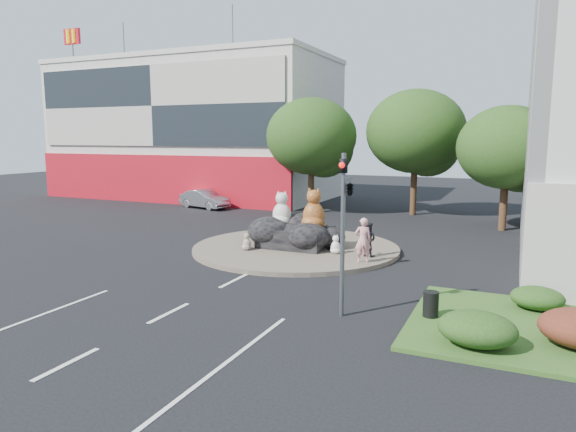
% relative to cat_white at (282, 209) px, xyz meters
% --- Properties ---
extents(ground, '(120.00, 120.00, 0.00)m').
position_rel_cat_white_xyz_m(ground, '(0.78, -10.07, -1.99)').
color(ground, black).
rests_on(ground, ground).
extents(roundabout_island, '(10.00, 10.00, 0.20)m').
position_rel_cat_white_xyz_m(roundabout_island, '(0.78, -0.07, -1.89)').
color(roundabout_island, brown).
rests_on(roundabout_island, ground).
extents(rock_plinth, '(3.20, 2.60, 0.90)m').
position_rel_cat_white_xyz_m(rock_plinth, '(0.78, -0.07, -1.34)').
color(rock_plinth, black).
rests_on(rock_plinth, roundabout_island).
extents(shophouse_block, '(25.20, 12.30, 17.40)m').
position_rel_cat_white_xyz_m(shophouse_block, '(-17.22, 17.85, 4.19)').
color(shophouse_block, silver).
rests_on(shophouse_block, ground).
extents(tree_left, '(6.46, 6.46, 8.27)m').
position_rel_cat_white_xyz_m(tree_left, '(-3.15, 12.00, 3.26)').
color(tree_left, '#382314').
rests_on(tree_left, ground).
extents(tree_mid, '(6.84, 6.84, 8.76)m').
position_rel_cat_white_xyz_m(tree_mid, '(3.85, 14.00, 3.57)').
color(tree_mid, '#382314').
rests_on(tree_mid, ground).
extents(tree_right, '(5.70, 5.70, 7.30)m').
position_rel_cat_white_xyz_m(tree_right, '(9.85, 10.00, 2.64)').
color(tree_right, '#382314').
rests_on(tree_right, ground).
extents(hedge_near_green, '(2.00, 1.60, 0.90)m').
position_rel_cat_white_xyz_m(hedge_near_green, '(9.78, -9.07, -1.42)').
color(hedge_near_green, '#1A3B12').
rests_on(hedge_near_green, grass_verge).
extents(hedge_back_green, '(1.60, 1.28, 0.72)m').
position_rel_cat_white_xyz_m(hedge_back_green, '(11.28, -5.27, -1.51)').
color(hedge_back_green, '#1A3B12').
rests_on(hedge_back_green, grass_verge).
extents(traffic_light, '(0.44, 1.24, 5.00)m').
position_rel_cat_white_xyz_m(traffic_light, '(5.88, -8.07, 1.63)').
color(traffic_light, '#595B60').
rests_on(traffic_light, ground).
extents(cat_white, '(1.19, 1.07, 1.78)m').
position_rel_cat_white_xyz_m(cat_white, '(0.00, 0.00, 0.00)').
color(cat_white, beige).
rests_on(cat_white, rock_plinth).
extents(cat_tabby, '(1.49, 1.40, 2.00)m').
position_rel_cat_white_xyz_m(cat_tabby, '(1.71, -0.08, 0.11)').
color(cat_tabby, '#CC562A').
rests_on(cat_tabby, rock_plinth).
extents(kitten_calico, '(0.59, 0.55, 0.83)m').
position_rel_cat_white_xyz_m(kitten_calico, '(-0.98, -1.80, -1.37)').
color(kitten_calico, silver).
rests_on(kitten_calico, roundabout_island).
extents(kitten_white, '(0.69, 0.70, 0.88)m').
position_rel_cat_white_xyz_m(kitten_white, '(3.08, -0.81, -1.35)').
color(kitten_white, white).
rests_on(kitten_white, roundabout_island).
extents(pedestrian_pink, '(0.83, 0.71, 1.91)m').
position_rel_cat_white_xyz_m(pedestrian_pink, '(4.67, -1.89, -0.83)').
color(pedestrian_pink, pink).
rests_on(pedestrian_pink, roundabout_island).
extents(pedestrian_dark, '(0.88, 0.77, 1.54)m').
position_rel_cat_white_xyz_m(pedestrian_dark, '(4.57, -0.71, -1.02)').
color(pedestrian_dark, black).
rests_on(pedestrian_dark, roundabout_island).
extents(parked_car, '(4.57, 2.51, 1.43)m').
position_rel_cat_white_xyz_m(parked_car, '(-11.59, 10.69, -1.28)').
color(parked_car, '#929499').
rests_on(parked_car, ground).
extents(litter_bin, '(0.55, 0.55, 0.77)m').
position_rel_cat_white_xyz_m(litter_bin, '(8.35, -7.33, -1.49)').
color(litter_bin, black).
rests_on(litter_bin, grass_verge).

